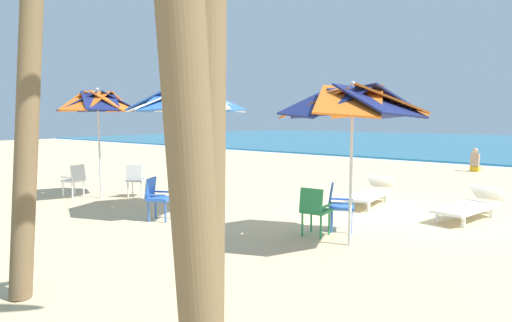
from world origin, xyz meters
TOP-DOWN VIEW (x-y plane):
  - ground_plane at (0.00, 0.00)m, footprint 80.00×80.00m
  - surf_foam at (0.00, 11.69)m, footprint 80.00×0.70m
  - beach_umbrella_0 at (0.16, -2.41)m, footprint 2.41×2.41m
  - plastic_chair_0 at (-0.45, -1.71)m, footprint 0.61×0.60m
  - plastic_chair_1 at (-0.58, -2.32)m, footprint 0.48×0.51m
  - beach_umbrella_1 at (-3.60, -2.55)m, footprint 2.55×2.55m
  - plastic_chair_2 at (-3.67, -3.32)m, footprint 0.62×0.60m
  - plastic_chair_3 at (-4.09, -1.95)m, footprint 0.52×0.55m
  - beach_umbrella_2 at (-6.77, -2.72)m, footprint 2.07×2.07m
  - plastic_chair_4 at (-7.34, -3.12)m, footprint 0.55×0.52m
  - plastic_chair_5 at (-6.17, -2.07)m, footprint 0.62×0.63m
  - sun_lounger_0 at (1.20, 0.84)m, footprint 1.00×2.22m
  - sun_lounger_1 at (-1.04, 0.96)m, footprint 0.84×2.20m
  - palm_tree_4 at (-1.80, -6.52)m, footprint 3.51×3.00m
  - beachgoer_seated at (-0.64, 9.65)m, footprint 0.30×0.93m

SIDE VIEW (x-z plane):
  - ground_plane at x=0.00m, z-range 0.00..0.00m
  - surf_foam at x=0.00m, z-range 0.00..0.01m
  - sun_lounger_0 at x=1.20m, z-range -0.03..0.59m
  - sun_lounger_1 at x=-1.04m, z-range -0.03..0.59m
  - beachgoer_seated at x=-0.64m, z-range -0.17..0.75m
  - plastic_chair_0 at x=-0.45m, z-range 0.06..0.93m
  - plastic_chair_1 at x=-0.58m, z-range 0.06..0.93m
  - plastic_chair_2 at x=-3.67m, z-range 0.06..0.93m
  - plastic_chair_3 at x=-4.09m, z-range 0.06..0.93m
  - plastic_chair_4 at x=-7.34m, z-range 0.06..0.93m
  - plastic_chair_5 at x=-6.17m, z-range 0.06..0.93m
  - beach_umbrella_0 at x=0.16m, z-range 0.97..3.61m
  - beach_umbrella_1 at x=-3.60m, z-range 1.03..3.82m
  - beach_umbrella_2 at x=-6.77m, z-range 1.03..3.86m
  - palm_tree_4 at x=-1.80m, z-range 0.79..5.09m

